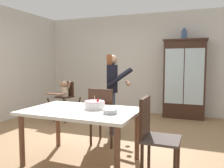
{
  "coord_description": "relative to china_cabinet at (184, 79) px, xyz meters",
  "views": [
    {
      "loc": [
        1.71,
        -3.61,
        1.37
      ],
      "look_at": [
        0.06,
        0.7,
        0.95
      ],
      "focal_mm": 36.95,
      "sensor_mm": 36.0,
      "label": 1
    }
  ],
  "objects": [
    {
      "name": "ground_plane",
      "position": [
        -1.35,
        -2.37,
        -0.98
      ],
      "size": [
        6.24,
        6.24,
        0.0
      ],
      "primitive_type": "plane",
      "color": "#93704C"
    },
    {
      "name": "wall_back",
      "position": [
        -1.35,
        0.26,
        0.37
      ],
      "size": [
        5.32,
        0.06,
        2.7
      ],
      "primitive_type": "cube",
      "color": "beige",
      "rests_on": "ground_plane"
    },
    {
      "name": "china_cabinet",
      "position": [
        0.0,
        0.0,
        0.0
      ],
      "size": [
        1.04,
        0.48,
        1.95
      ],
      "color": "#382116",
      "rests_on": "ground_plane"
    },
    {
      "name": "ceramic_vase",
      "position": [
        -0.04,
        0.0,
        1.09
      ],
      "size": [
        0.13,
        0.13,
        0.27
      ],
      "color": "#3D567F",
      "rests_on": "china_cabinet"
    },
    {
      "name": "high_chair_with_toddler",
      "position": [
        -2.63,
        -1.33,
        -0.33
      ],
      "size": [
        0.66,
        0.75,
        0.95
      ],
      "rotation": [
        0.0,
        0.0,
        -0.17
      ],
      "color": "#382116",
      "rests_on": "ground_plane"
    },
    {
      "name": "adult_person",
      "position": [
        -1.21,
        -1.85,
        -0.01
      ],
      "size": [
        0.62,
        0.61,
        1.53
      ],
      "rotation": [
        0.0,
        0.0,
        1.92
      ],
      "color": "#33425B",
      "rests_on": "ground_plane"
    },
    {
      "name": "dining_table",
      "position": [
        -1.13,
        -3.25,
        -0.33
      ],
      "size": [
        1.55,
        1.02,
        0.74
      ],
      "color": "silver",
      "rests_on": "ground_plane"
    },
    {
      "name": "birthday_cake",
      "position": [
        -0.99,
        -3.12,
        -0.19
      ],
      "size": [
        0.28,
        0.28,
        0.19
      ],
      "color": "white",
      "rests_on": "dining_table"
    },
    {
      "name": "serving_bowl",
      "position": [
        -0.67,
        -3.34,
        -0.21
      ],
      "size": [
        0.18,
        0.18,
        0.05
      ],
      "primitive_type": "cylinder",
      "color": "#B2BCC6",
      "rests_on": "dining_table"
    },
    {
      "name": "dining_chair_far_side",
      "position": [
        -1.12,
        -2.54,
        -0.42
      ],
      "size": [
        0.45,
        0.45,
        0.96
      ],
      "rotation": [
        0.0,
        0.0,
        3.12
      ],
      "color": "#382116",
      "rests_on": "ground_plane"
    },
    {
      "name": "dining_chair_right_end",
      "position": [
        -0.15,
        -3.27,
        -0.42
      ],
      "size": [
        0.44,
        0.44,
        0.96
      ],
      "rotation": [
        0.0,
        0.0,
        1.56
      ],
      "color": "#382116",
      "rests_on": "ground_plane"
    }
  ]
}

